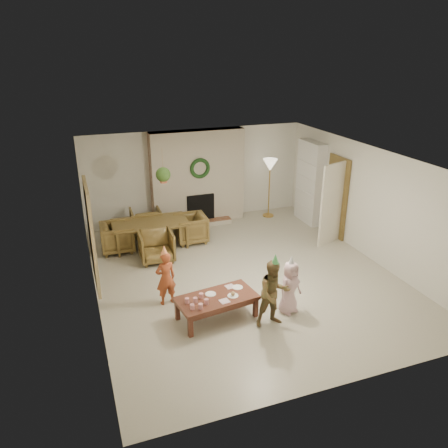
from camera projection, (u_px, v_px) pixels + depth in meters
name	position (u px, v px, depth m)	size (l,w,h in m)	color
floor	(244.00, 275.00, 9.29)	(7.00, 7.00, 0.00)	#B7B29E
ceiling	(246.00, 159.00, 8.35)	(7.00, 7.00, 0.00)	white
wall_back	(196.00, 175.00, 11.87)	(7.00, 7.00, 0.00)	silver
wall_front	(346.00, 312.00, 5.77)	(7.00, 7.00, 0.00)	silver
wall_left	(90.00, 241.00, 7.88)	(7.00, 7.00, 0.00)	silver
wall_right	(370.00, 203.00, 9.76)	(7.00, 7.00, 0.00)	silver
fireplace_mass	(198.00, 177.00, 11.70)	(2.50, 0.40, 2.50)	#5B2518
fireplace_hearth	(202.00, 223.00, 11.84)	(1.60, 0.30, 0.12)	brown
fireplace_firebox	(200.00, 208.00, 11.84)	(0.75, 0.12, 0.75)	black
fireplace_wreath	(200.00, 168.00, 11.38)	(0.54, 0.54, 0.10)	#153916
floor_lamp_base	(268.00, 215.00, 12.52)	(0.31, 0.31, 0.03)	gold
floor_lamp_post	(269.00, 190.00, 12.23)	(0.03, 0.03, 1.49)	gold
floor_lamp_shade	(270.00, 165.00, 11.97)	(0.40, 0.40, 0.33)	beige
bookshelf_carcass	(310.00, 182.00, 11.77)	(0.30, 1.00, 2.20)	white
bookshelf_shelf_a	(308.00, 205.00, 12.01)	(0.30, 0.92, 0.03)	white
bookshelf_shelf_b	(309.00, 191.00, 11.86)	(0.30, 0.92, 0.03)	white
bookshelf_shelf_c	(310.00, 177.00, 11.71)	(0.30, 0.92, 0.03)	white
bookshelf_shelf_d	(311.00, 162.00, 11.56)	(0.30, 0.92, 0.03)	white
books_row_lower	(310.00, 202.00, 11.82)	(0.20, 0.40, 0.24)	#9D3B1D
books_row_mid	(308.00, 186.00, 11.85)	(0.20, 0.44, 0.24)	#2A489C
books_row_upper	(311.00, 173.00, 11.57)	(0.20, 0.36, 0.22)	#A86524
door_frame	(337.00, 197.00, 10.88)	(0.05, 0.86, 2.04)	brown
door_leaf	(332.00, 204.00, 10.44)	(0.05, 0.80, 2.00)	beige
curtain_panel	(92.00, 236.00, 8.06)	(0.06, 1.20, 2.00)	beige
dining_table	(151.00, 234.00, 10.50)	(1.77, 0.99, 0.62)	brown
dining_chair_near	(156.00, 246.00, 9.80)	(0.74, 0.76, 0.69)	brown
dining_chair_far	(146.00, 222.00, 11.17)	(0.74, 0.76, 0.69)	brown
dining_chair_left	(118.00, 237.00, 10.26)	(0.74, 0.76, 0.69)	brown
dining_chair_right	(191.00, 228.00, 10.76)	(0.74, 0.76, 0.69)	brown
hanging_plant_cord	(163.00, 164.00, 9.38)	(0.01, 0.01, 0.70)	tan
hanging_plant_pot	(163.00, 180.00, 9.51)	(0.16, 0.16, 0.12)	#AD5738
hanging_plant_foliage	(163.00, 175.00, 9.47)	(0.32, 0.32, 0.32)	#264517
coffee_table_top	(217.00, 298.00, 7.67)	(1.39, 0.70, 0.06)	#5C2E1E
coffee_table_apron	(217.00, 302.00, 7.70)	(1.29, 0.59, 0.09)	#5C2E1E
coffee_leg_fl	(190.00, 327.00, 7.25)	(0.07, 0.07, 0.36)	#5C2E1E
coffee_leg_fr	(256.00, 307.00, 7.80)	(0.07, 0.07, 0.36)	#5C2E1E
coffee_leg_bl	(177.00, 310.00, 7.71)	(0.07, 0.07, 0.36)	#5C2E1E
coffee_leg_br	(240.00, 293.00, 8.26)	(0.07, 0.07, 0.36)	#5C2E1E
cup_a	(192.00, 307.00, 7.28)	(0.07, 0.07, 0.10)	white
cup_b	(187.00, 301.00, 7.46)	(0.07, 0.07, 0.10)	white
cup_c	(201.00, 306.00, 7.29)	(0.07, 0.07, 0.10)	white
cup_d	(195.00, 300.00, 7.47)	(0.07, 0.07, 0.10)	white
cup_e	(206.00, 302.00, 7.43)	(0.07, 0.07, 0.10)	white
cup_f	(201.00, 296.00, 7.60)	(0.07, 0.07, 0.10)	white
plate_a	(211.00, 294.00, 7.74)	(0.19, 0.19, 0.01)	white
plate_b	(233.00, 296.00, 7.69)	(0.19, 0.19, 0.01)	white
plate_c	(238.00, 287.00, 7.96)	(0.19, 0.19, 0.01)	white
food_scoop	(233.00, 294.00, 7.67)	(0.07, 0.07, 0.07)	tan
napkin_left	(224.00, 301.00, 7.53)	(0.16, 0.16, 0.01)	#D79EB2
napkin_right	(230.00, 287.00, 7.98)	(0.16, 0.16, 0.01)	#D79EB2
child_red	(166.00, 278.00, 8.08)	(0.38, 0.25, 1.05)	#A64523
party_hat_red	(164.00, 250.00, 7.86)	(0.14, 0.14, 0.20)	#FFDB54
child_plaid	(274.00, 294.00, 7.43)	(0.59, 0.46, 1.21)	brown
party_hat_plaid	(275.00, 259.00, 7.18)	(0.14, 0.14, 0.20)	#50BB5E
child_pink	(290.00, 287.00, 7.82)	(0.49, 0.32, 1.00)	beige
party_hat_pink	(292.00, 260.00, 7.62)	(0.13, 0.13, 0.18)	silver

